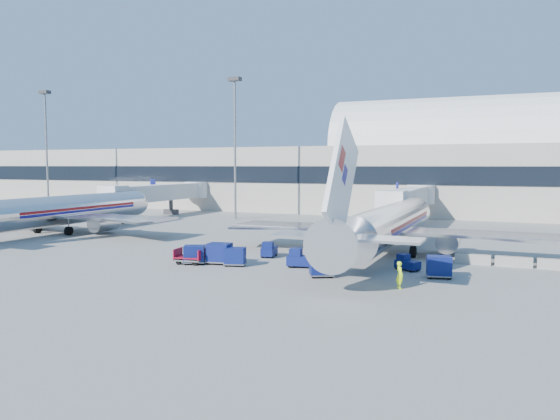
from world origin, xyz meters
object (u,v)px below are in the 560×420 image
at_px(airliner_mid, 58,211).
at_px(mast_far_west, 46,133).
at_px(barrier_near, 473,259).
at_px(cart_train_a, 235,256).
at_px(airliner_main, 388,224).
at_px(ramp_worker, 400,275).
at_px(tug_lead, 301,259).
at_px(tug_left, 269,250).
at_px(cart_open_red, 190,259).
at_px(tug_right, 407,263).
at_px(cart_solo_far, 439,266).
at_px(jetbridge_near, 409,198).
at_px(jetbridge_mid, 164,193).
at_px(cart_train_b, 219,253).
at_px(barrier_far, 557,264).
at_px(cart_train_c, 194,254).
at_px(cart_solo_near, 321,266).
at_px(barrier_mid, 514,262).
at_px(mast_west, 235,127).

relative_size(airliner_mid, mast_far_west, 1.65).
bearing_deg(barrier_near, cart_train_a, -154.90).
xyz_separation_m(airliner_main, ramp_worker, (3.87, -14.55, -1.96)).
distance_m(tug_lead, tug_left, 6.01).
height_order(tug_left, cart_open_red, tug_left).
bearing_deg(tug_right, cart_solo_far, -8.20).
bearing_deg(jetbridge_near, jetbridge_mid, 180.00).
bearing_deg(tug_left, tug_right, -106.08).
xyz_separation_m(airliner_main, cart_open_red, (-14.89, -12.01, -2.45)).
relative_size(barrier_near, tug_right, 1.33).
bearing_deg(cart_train_a, cart_train_b, 156.03).
height_order(cart_open_red, ramp_worker, ramp_worker).
bearing_deg(tug_lead, tug_right, 5.99).
bearing_deg(tug_left, mast_far_west, 52.85).
distance_m(barrier_near, barrier_far, 6.60).
height_order(jetbridge_mid, cart_train_b, jetbridge_mid).
bearing_deg(tug_left, barrier_near, -88.67).
distance_m(mast_far_west, ramp_worker, 85.15).
distance_m(airliner_main, barrier_near, 8.74).
bearing_deg(cart_solo_far, cart_train_c, 174.25).
xyz_separation_m(airliner_main, tug_left, (-10.04, -5.95, -2.25)).
distance_m(barrier_near, cart_solo_near, 14.77).
height_order(jetbridge_near, cart_train_c, jetbridge_near).
distance_m(barrier_mid, cart_open_red, 27.86).
xyz_separation_m(mast_far_west, tug_right, (73.14, -32.97, -14.19)).
height_order(jetbridge_near, cart_train_a, jetbridge_near).
distance_m(barrier_mid, ramp_worker, 14.16).
distance_m(airliner_main, cart_train_a, 15.79).
relative_size(mast_far_west, cart_solo_near, 10.12).
height_order(airliner_main, airliner_mid, same).
distance_m(mast_west, cart_solo_near, 49.25).
relative_size(tug_lead, cart_solo_far, 1.21).
xyz_separation_m(jetbridge_mid, cart_solo_far, (50.38, -36.00, -3.02)).
relative_size(mast_west, tug_right, 10.02).
relative_size(airliner_main, cart_train_c, 16.29).
bearing_deg(jetbridge_near, barrier_far, -59.45).
bearing_deg(jetbridge_near, cart_open_red, -108.06).
bearing_deg(barrier_mid, cart_open_red, -160.05).
relative_size(barrier_mid, ramp_worker, 1.54).
xyz_separation_m(tug_left, cart_train_b, (-2.46, -5.12, 0.31)).
height_order(barrier_far, tug_left, tug_left).
distance_m(mast_far_west, cart_train_a, 71.08).
bearing_deg(cart_train_b, cart_train_a, -15.60).
bearing_deg(cart_open_red, cart_train_b, 15.64).
relative_size(tug_left, cart_open_red, 0.92).
relative_size(barrier_near, tug_left, 1.24).
bearing_deg(jetbridge_mid, tug_left, -43.18).
bearing_deg(cart_train_a, jetbridge_mid, 116.35).
height_order(jetbridge_near, barrier_far, jetbridge_near).
relative_size(barrier_far, cart_solo_far, 1.37).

